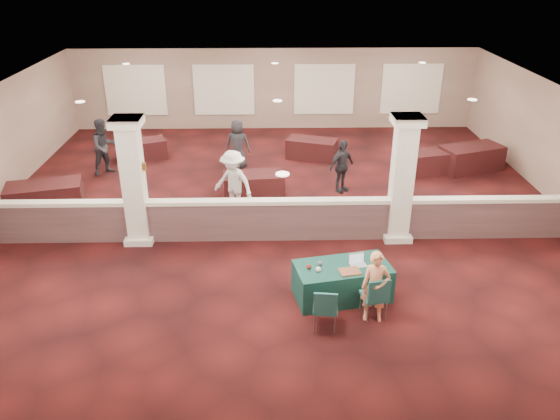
{
  "coord_description": "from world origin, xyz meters",
  "views": [
    {
      "loc": [
        -0.23,
        -13.71,
        6.69
      ],
      "look_at": [
        0.02,
        -2.0,
        1.05
      ],
      "focal_mm": 35.0,
      "sensor_mm": 36.0,
      "label": 1
    }
  ],
  "objects_px": {
    "far_table_front_right": "(429,162)",
    "far_table_back_center": "(312,149)",
    "far_table_back_right": "(471,158)",
    "attendee_b": "(233,183)",
    "attendee_c": "(342,166)",
    "woman": "(375,287)",
    "far_table_front_center": "(254,185)",
    "attendee_d": "(238,144)",
    "conf_chair_main": "(376,294)",
    "far_table_back_left": "(142,150)",
    "attendee_a": "(104,147)",
    "conf_chair_side": "(325,306)",
    "near_table": "(342,281)",
    "far_table_front_left": "(45,197)"
  },
  "relations": [
    {
      "from": "far_table_front_center",
      "to": "far_table_front_right",
      "type": "xyz_separation_m",
      "value": [
        5.73,
        1.83,
        -0.0
      ]
    },
    {
      "from": "woman",
      "to": "far_table_front_center",
      "type": "bearing_deg",
      "value": 119.69
    },
    {
      "from": "attendee_b",
      "to": "attendee_c",
      "type": "height_order",
      "value": "attendee_b"
    },
    {
      "from": "woman",
      "to": "far_table_back_left",
      "type": "bearing_deg",
      "value": 132.0
    },
    {
      "from": "far_table_back_center",
      "to": "far_table_back_right",
      "type": "xyz_separation_m",
      "value": [
        5.2,
        -1.22,
        0.06
      ]
    },
    {
      "from": "far_table_front_right",
      "to": "far_table_back_center",
      "type": "bearing_deg",
      "value": 159.35
    },
    {
      "from": "conf_chair_side",
      "to": "attendee_a",
      "type": "height_order",
      "value": "attendee_a"
    },
    {
      "from": "conf_chair_side",
      "to": "far_table_front_center",
      "type": "height_order",
      "value": "conf_chair_side"
    },
    {
      "from": "near_table",
      "to": "attendee_a",
      "type": "bearing_deg",
      "value": 121.83
    },
    {
      "from": "woman",
      "to": "attendee_c",
      "type": "distance_m",
      "value": 6.37
    },
    {
      "from": "far_table_back_right",
      "to": "far_table_front_center",
      "type": "bearing_deg",
      "value": -164.22
    },
    {
      "from": "near_table",
      "to": "conf_chair_side",
      "type": "distance_m",
      "value": 1.23
    },
    {
      "from": "far_table_front_right",
      "to": "attendee_c",
      "type": "distance_m",
      "value": 3.48
    },
    {
      "from": "far_table_front_center",
      "to": "attendee_b",
      "type": "relative_size",
      "value": 0.96
    },
    {
      "from": "woman",
      "to": "far_table_front_right",
      "type": "xyz_separation_m",
      "value": [
        3.23,
        7.87,
        -0.4
      ]
    },
    {
      "from": "attendee_b",
      "to": "attendee_a",
      "type": "bearing_deg",
      "value": 175.45
    },
    {
      "from": "far_table_front_left",
      "to": "far_table_front_center",
      "type": "xyz_separation_m",
      "value": [
        5.81,
        0.87,
        -0.05
      ]
    },
    {
      "from": "far_table_front_right",
      "to": "attendee_d",
      "type": "distance_m",
      "value": 6.34
    },
    {
      "from": "conf_chair_main",
      "to": "far_table_back_left",
      "type": "height_order",
      "value": "conf_chair_main"
    },
    {
      "from": "near_table",
      "to": "far_table_back_right",
      "type": "relative_size",
      "value": 0.98
    },
    {
      "from": "far_table_front_center",
      "to": "far_table_back_left",
      "type": "height_order",
      "value": "far_table_front_center"
    },
    {
      "from": "attendee_a",
      "to": "far_table_back_right",
      "type": "bearing_deg",
      "value": -41.23
    },
    {
      "from": "near_table",
      "to": "attendee_c",
      "type": "bearing_deg",
      "value": 71.66
    },
    {
      "from": "conf_chair_side",
      "to": "woman",
      "type": "bearing_deg",
      "value": 25.18
    },
    {
      "from": "far_table_front_center",
      "to": "attendee_d",
      "type": "distance_m",
      "value": 2.44
    },
    {
      "from": "far_table_back_right",
      "to": "attendee_b",
      "type": "xyz_separation_m",
      "value": [
        -7.69,
        -3.2,
        0.51
      ]
    },
    {
      "from": "attendee_b",
      "to": "far_table_back_center",
      "type": "bearing_deg",
      "value": 91.89
    },
    {
      "from": "far_table_front_right",
      "to": "attendee_c",
      "type": "bearing_deg",
      "value": -154.19
    },
    {
      "from": "woman",
      "to": "attendee_b",
      "type": "bearing_deg",
      "value": 129.01
    },
    {
      "from": "woman",
      "to": "far_table_back_center",
      "type": "xyz_separation_m",
      "value": [
        -0.53,
        9.29,
        -0.41
      ]
    },
    {
      "from": "far_table_back_left",
      "to": "attendee_c",
      "type": "xyz_separation_m",
      "value": [
        6.63,
        -2.97,
        0.47
      ]
    },
    {
      "from": "conf_chair_main",
      "to": "far_table_front_left",
      "type": "relative_size",
      "value": 0.48
    },
    {
      "from": "near_table",
      "to": "far_table_back_center",
      "type": "relative_size",
      "value": 1.15
    },
    {
      "from": "conf_chair_main",
      "to": "far_table_back_left",
      "type": "distance_m",
      "value": 11.38
    },
    {
      "from": "conf_chair_side",
      "to": "attendee_b",
      "type": "relative_size",
      "value": 0.5
    },
    {
      "from": "far_table_back_center",
      "to": "far_table_front_center",
      "type": "bearing_deg",
      "value": -121.29
    },
    {
      "from": "woman",
      "to": "far_table_back_center",
      "type": "bearing_deg",
      "value": 100.46
    },
    {
      "from": "far_table_back_left",
      "to": "attendee_a",
      "type": "relative_size",
      "value": 0.9
    },
    {
      "from": "far_table_front_center",
      "to": "far_table_back_left",
      "type": "relative_size",
      "value": 1.07
    },
    {
      "from": "conf_chair_main",
      "to": "attendee_c",
      "type": "relative_size",
      "value": 0.59
    },
    {
      "from": "conf_chair_main",
      "to": "far_table_front_right",
      "type": "height_order",
      "value": "conf_chair_main"
    },
    {
      "from": "far_table_front_center",
      "to": "far_table_back_right",
      "type": "height_order",
      "value": "far_table_back_right"
    },
    {
      "from": "far_table_front_right",
      "to": "far_table_front_center",
      "type": "bearing_deg",
      "value": -162.33
    },
    {
      "from": "far_table_front_center",
      "to": "attendee_b",
      "type": "height_order",
      "value": "attendee_b"
    },
    {
      "from": "far_table_back_center",
      "to": "attendee_b",
      "type": "height_order",
      "value": "attendee_b"
    },
    {
      "from": "near_table",
      "to": "attendee_b",
      "type": "distance_m",
      "value": 4.81
    },
    {
      "from": "attendee_c",
      "to": "far_table_front_right",
      "type": "bearing_deg",
      "value": -12.95
    },
    {
      "from": "conf_chair_main",
      "to": "far_table_back_center",
      "type": "bearing_deg",
      "value": 82.01
    },
    {
      "from": "conf_chair_side",
      "to": "attendee_d",
      "type": "height_order",
      "value": "attendee_d"
    },
    {
      "from": "far_table_front_left",
      "to": "far_table_front_center",
      "type": "distance_m",
      "value": 5.87
    }
  ]
}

